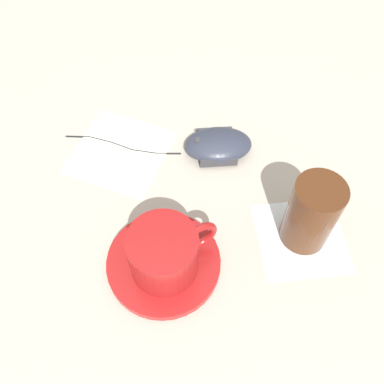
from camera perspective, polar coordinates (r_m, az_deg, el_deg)
ground_plane at (r=0.61m, az=3.97°, el=-4.18°), size 3.00×3.00×0.00m
saucer at (r=0.58m, az=-3.79°, el=-9.41°), size 0.15×0.15×0.01m
coffee_cup at (r=0.54m, az=-3.63°, el=-8.05°), size 0.09×0.11×0.07m
computer_mouse at (r=0.68m, az=3.21°, el=6.29°), size 0.08×0.11×0.03m
mouse_cable at (r=0.70m, az=-9.30°, el=6.20°), size 0.04×0.19×0.00m
napkin_under_glass at (r=0.62m, az=14.30°, el=-5.90°), size 0.13×0.13×0.00m
drinking_glass at (r=0.57m, az=15.66°, el=-2.80°), size 0.07×0.07×0.11m
napkin_spare at (r=0.70m, az=-9.54°, el=5.35°), size 0.18×0.18×0.00m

